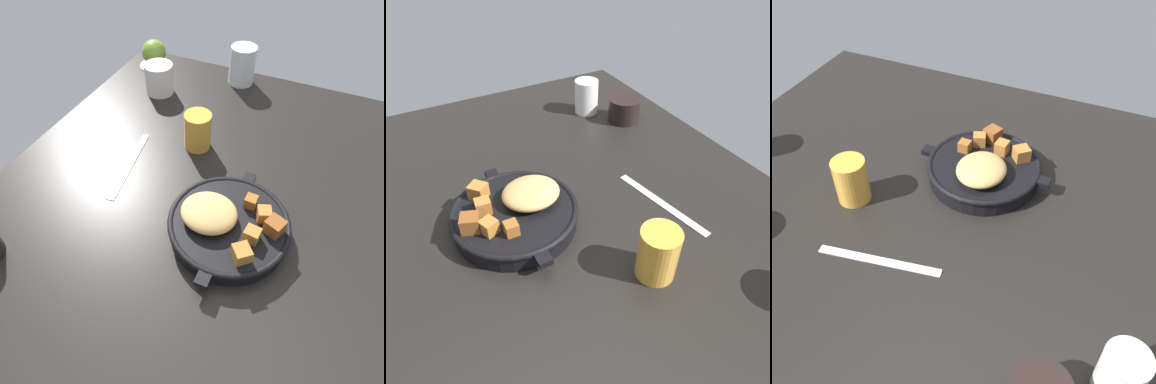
# 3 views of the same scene
# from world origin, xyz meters

# --- Properties ---
(ground_plane) EXTENTS (1.17, 0.91, 0.02)m
(ground_plane) POSITION_xyz_m (0.00, 0.00, -0.01)
(ground_plane) COLOR black
(cast_iron_skillet) EXTENTS (0.28, 0.23, 0.07)m
(cast_iron_skillet) POSITION_xyz_m (-0.03, -0.08, 0.03)
(cast_iron_skillet) COLOR black
(cast_iron_skillet) RESTS_ON ground_plane
(butter_knife) EXTENTS (0.22, 0.05, 0.00)m
(butter_knife) POSITION_xyz_m (0.06, 0.19, 0.00)
(butter_knife) COLOR silver
(butter_knife) RESTS_ON ground_plane
(coffee_mug_dark) EXTENTS (0.08, 0.08, 0.06)m
(coffee_mug_dark) POSITION_xyz_m (-0.26, 0.32, 0.03)
(coffee_mug_dark) COLOR black
(coffee_mug_dark) RESTS_ON ground_plane
(white_creamer_pitcher) EXTENTS (0.06, 0.06, 0.09)m
(white_creamer_pitcher) POSITION_xyz_m (-0.35, 0.25, 0.05)
(white_creamer_pitcher) COLOR white
(white_creamer_pitcher) RESTS_ON ground_plane
(juice_glass_amber) EXTENTS (0.07, 0.07, 0.09)m
(juice_glass_amber) POSITION_xyz_m (0.19, 0.08, 0.05)
(juice_glass_amber) COLOR gold
(juice_glass_amber) RESTS_ON ground_plane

